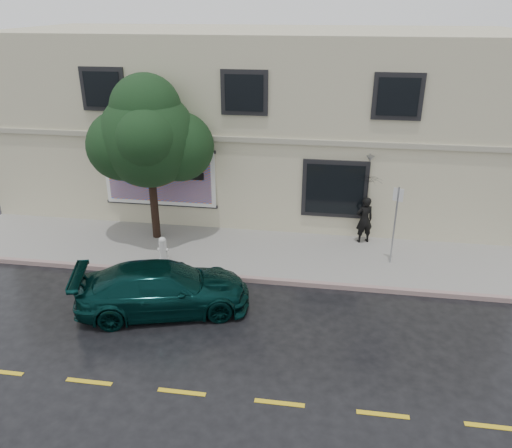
# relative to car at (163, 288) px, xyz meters

# --- Properties ---
(ground) EXTENTS (90.00, 90.00, 0.00)m
(ground) POSITION_rel_car_xyz_m (1.40, 0.39, -0.69)
(ground) COLOR black
(ground) RESTS_ON ground
(sidewalk) EXTENTS (20.00, 3.50, 0.15)m
(sidewalk) POSITION_rel_car_xyz_m (1.40, 3.64, -0.62)
(sidewalk) COLOR gray
(sidewalk) RESTS_ON ground
(curb) EXTENTS (20.00, 0.18, 0.16)m
(curb) POSITION_rel_car_xyz_m (1.40, 1.89, -0.62)
(curb) COLOR gray
(curb) RESTS_ON ground
(road_marking) EXTENTS (19.00, 0.12, 0.01)m
(road_marking) POSITION_rel_car_xyz_m (1.40, -3.11, -0.69)
(road_marking) COLOR gold
(road_marking) RESTS_ON ground
(building) EXTENTS (20.00, 8.12, 7.00)m
(building) POSITION_rel_car_xyz_m (1.40, 9.38, 2.81)
(building) COLOR #BDBC98
(building) RESTS_ON ground
(billboard) EXTENTS (4.30, 0.16, 2.20)m
(billboard) POSITION_rel_car_xyz_m (-1.80, 5.31, 1.36)
(billboard) COLOR white
(billboard) RESTS_ON ground
(car) EXTENTS (5.16, 3.35, 1.39)m
(car) POSITION_rel_car_xyz_m (0.00, 0.00, 0.00)
(car) COLOR black
(car) RESTS_ON ground
(pedestrian) EXTENTS (0.72, 0.60, 1.69)m
(pedestrian) POSITION_rel_car_xyz_m (5.70, 4.99, 0.30)
(pedestrian) COLOR black
(pedestrian) RESTS_ON sidewalk
(umbrella) EXTENTS (1.11, 1.11, 0.78)m
(umbrella) POSITION_rel_car_xyz_m (5.70, 4.99, 1.54)
(umbrella) COLOR black
(umbrella) RESTS_ON pedestrian
(street_tree) EXTENTS (3.29, 3.29, 5.28)m
(street_tree) POSITION_rel_car_xyz_m (-1.70, 4.28, 3.08)
(street_tree) COLOR black
(street_tree) RESTS_ON sidewalk
(fire_hydrant) EXTENTS (0.36, 0.34, 0.88)m
(fire_hydrant) POSITION_rel_car_xyz_m (-0.85, 2.51, -0.12)
(fire_hydrant) COLOR beige
(fire_hydrant) RESTS_ON sidewalk
(sign_pole) EXTENTS (0.30, 0.15, 2.62)m
(sign_pole) POSITION_rel_car_xyz_m (6.53, 3.54, 1.03)
(sign_pole) COLOR #9A9DA2
(sign_pole) RESTS_ON sidewalk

